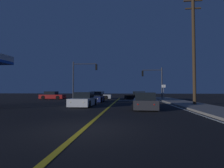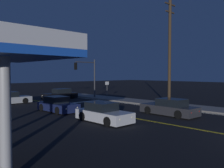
{
  "view_description": "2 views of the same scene",
  "coord_description": "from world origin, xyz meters",
  "views": [
    {
      "loc": [
        1.74,
        -6.7,
        1.5
      ],
      "look_at": [
        -0.31,
        15.15,
        2.31
      ],
      "focal_mm": 28.13,
      "sensor_mm": 36.0,
      "label": 1
    },
    {
      "loc": [
        -13.56,
        -2.5,
        3.36
      ],
      "look_at": [
        0.23,
        11.74,
        2.48
      ],
      "focal_mm": 38.23,
      "sensor_mm": 36.0,
      "label": 2
    }
  ],
  "objects": [
    {
      "name": "utility_pole_right",
      "position": [
        8.25,
        11.32,
        5.77
      ],
      "size": [
        1.82,
        0.31,
        11.15
      ],
      "color": "#42301E",
      "rests_on": "ground"
    },
    {
      "name": "car_lead_oncoming_black",
      "position": [
        3.36,
        24.78,
        0.58
      ],
      "size": [
        4.63,
        1.87,
        1.34
      ],
      "rotation": [
        0.0,
        0.0,
        1.58
      ],
      "color": "black",
      "rests_on": "ground"
    },
    {
      "name": "lane_line_center",
      "position": [
        0.0,
        10.73,
        0.01
      ],
      "size": [
        0.2,
        36.49,
        0.01
      ],
      "primitive_type": "cube",
      "color": "gold",
      "rests_on": "ground"
    },
    {
      "name": "traffic_signal_near_right",
      "position": [
        5.93,
        22.27,
        3.46
      ],
      "size": [
        3.32,
        0.28,
        5.23
      ],
      "rotation": [
        0.0,
        0.0,
        3.14
      ],
      "color": "#38383D",
      "rests_on": "ground"
    },
    {
      "name": "car_side_waiting_white",
      "position": [
        -2.53,
        9.76,
        0.58
      ],
      "size": [
        1.92,
        4.28,
        1.34
      ],
      "rotation": [
        0.0,
        0.0,
        3.14
      ],
      "color": "silver",
      "rests_on": "ground"
    },
    {
      "name": "sidewalk_right",
      "position": [
        7.95,
        10.73,
        0.07
      ],
      "size": [
        3.2,
        38.64,
        0.15
      ],
      "primitive_type": "cube",
      "color": "gray",
      "rests_on": "ground"
    },
    {
      "name": "car_far_approaching_silver",
      "position": [
        -3.48,
        24.17,
        0.58
      ],
      "size": [
        4.37,
        1.99,
        1.34
      ],
      "rotation": [
        0.0,
        0.0,
        -1.59
      ],
      "color": "#B2B5BA",
      "rests_on": "ground"
    },
    {
      "name": "car_distant_tail_charcoal",
      "position": [
        3.07,
        8.0,
        0.58
      ],
      "size": [
        2.05,
        4.77,
        1.34
      ],
      "rotation": [
        0.0,
        0.0,
        -0.05
      ],
      "color": "#2D2D33",
      "rests_on": "ground"
    },
    {
      "name": "stop_bar",
      "position": [
        3.17,
        19.97,
        0.01
      ],
      "size": [
        6.35,
        0.5,
        0.01
      ],
      "primitive_type": "cube",
      "color": "silver",
      "rests_on": "ground"
    },
    {
      "name": "car_parked_curb_navy",
      "position": [
        -2.46,
        15.86,
        0.58
      ],
      "size": [
        1.93,
        4.26,
        1.34
      ],
      "rotation": [
        0.0,
        0.0,
        3.16
      ],
      "color": "navy",
      "rests_on": "ground"
    },
    {
      "name": "lane_line_edge_right",
      "position": [
        6.1,
        10.73,
        0.01
      ],
      "size": [
        0.16,
        36.49,
        0.01
      ],
      "primitive_type": "cube",
      "color": "silver",
      "rests_on": "ground"
    },
    {
      "name": "street_sign_corner",
      "position": [
        6.85,
        19.47,
        1.6
      ],
      "size": [
        0.56,
        0.06,
        2.38
      ],
      "color": "slate",
      "rests_on": "ground"
    }
  ]
}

